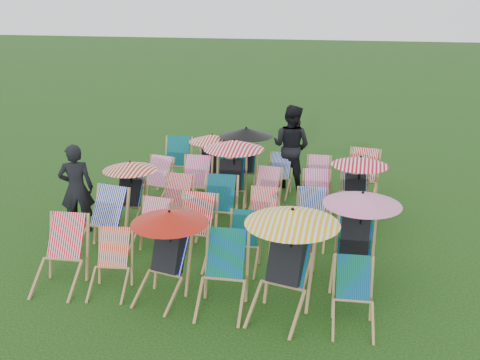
% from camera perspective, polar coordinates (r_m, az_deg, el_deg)
% --- Properties ---
extents(ground, '(100.00, 100.00, 0.00)m').
position_cam_1_polar(ground, '(9.47, -0.51, -6.00)').
color(ground, black).
rests_on(ground, ground).
extents(deckchair_0, '(0.73, 0.95, 0.98)m').
position_cam_1_polar(deckchair_0, '(8.12, -18.70, -7.61)').
color(deckchair_0, '#A5804D').
rests_on(deckchair_0, ground).
extents(deckchair_1, '(0.65, 0.83, 0.83)m').
position_cam_1_polar(deckchair_1, '(7.84, -13.69, -8.71)').
color(deckchair_1, '#A5804D').
rests_on(deckchair_1, ground).
extents(deckchair_2, '(1.06, 1.13, 1.25)m').
position_cam_1_polar(deckchair_2, '(7.43, -8.02, -7.81)').
color(deckchair_2, '#A5804D').
rests_on(deckchair_2, ground).
extents(deckchair_3, '(0.71, 0.94, 0.98)m').
position_cam_1_polar(deckchair_3, '(7.19, -1.88, -10.09)').
color(deckchair_3, '#A5804D').
rests_on(deckchair_3, ground).
extents(deckchair_4, '(1.22, 1.30, 1.45)m').
position_cam_1_polar(deckchair_4, '(6.96, 4.77, -8.65)').
color(deckchair_4, '#A5804D').
rests_on(deckchair_4, ground).
extents(deckchair_5, '(0.61, 0.80, 0.83)m').
position_cam_1_polar(deckchair_5, '(6.99, 12.03, -12.16)').
color(deckchair_5, '#A5804D').
rests_on(deckchair_5, ground).
extents(deckchair_6, '(0.80, 1.02, 1.02)m').
position_cam_1_polar(deckchair_6, '(8.99, -14.73, -4.49)').
color(deckchair_6, '#A5804D').
rests_on(deckchair_6, ground).
extents(deckchair_7, '(0.66, 0.87, 0.89)m').
position_cam_1_polar(deckchair_7, '(8.68, -9.76, -5.43)').
color(deckchair_7, '#A5804D').
rests_on(deckchair_7, ground).
extents(deckchair_8, '(0.66, 0.92, 0.99)m').
position_cam_1_polar(deckchair_8, '(8.49, -5.10, -5.43)').
color(deckchair_8, '#A5804D').
rests_on(deckchair_8, ground).
extents(deckchair_9, '(0.57, 0.78, 0.82)m').
position_cam_1_polar(deckchair_9, '(8.26, 0.26, -6.74)').
color(deckchair_9, '#A5804D').
rests_on(deckchair_9, ground).
extents(deckchair_10, '(0.69, 0.88, 0.88)m').
position_cam_1_polar(deckchair_10, '(8.08, 5.84, -7.21)').
color(deckchair_10, '#A5804D').
rests_on(deckchair_10, ground).
extents(deckchair_11, '(1.13, 1.18, 1.34)m').
position_cam_1_polar(deckchair_11, '(7.95, 12.28, -5.87)').
color(deckchair_11, '#A5804D').
rests_on(deckchair_11, ground).
extents(deckchair_12, '(0.99, 1.03, 1.18)m').
position_cam_1_polar(deckchair_12, '(9.98, -11.91, -1.25)').
color(deckchair_12, '#A5804D').
rests_on(deckchair_12, ground).
extents(deckchair_13, '(0.64, 0.87, 0.91)m').
position_cam_1_polar(deckchair_13, '(9.72, -7.16, -2.55)').
color(deckchair_13, '#A5804D').
rests_on(deckchair_13, ground).
extents(deckchair_14, '(0.70, 0.94, 0.98)m').
position_cam_1_polar(deckchair_14, '(9.36, -2.43, -3.04)').
color(deckchair_14, '#A5804D').
rests_on(deckchair_14, ground).
extents(deckchair_15, '(0.56, 0.78, 0.84)m').
position_cam_1_polar(deckchair_15, '(9.20, 2.29, -3.92)').
color(deckchair_15, '#A5804D').
rests_on(deckchair_15, ground).
extents(deckchair_16, '(0.60, 0.83, 0.88)m').
position_cam_1_polar(deckchair_16, '(9.12, 7.50, -4.14)').
color(deckchair_16, '#A5804D').
rests_on(deckchair_16, ground).
extents(deckchair_17, '(0.61, 0.82, 0.86)m').
position_cam_1_polar(deckchair_17, '(9.07, 11.97, -4.59)').
color(deckchair_17, '#A5804D').
rests_on(deckchair_17, ground).
extents(deckchair_18, '(0.75, 0.94, 0.92)m').
position_cam_1_polar(deckchair_18, '(10.90, -9.30, -0.27)').
color(deckchair_18, '#A5804D').
rests_on(deckchair_18, ground).
extents(deckchair_19, '(0.68, 0.92, 0.97)m').
position_cam_1_polar(deckchair_19, '(10.61, -4.96, -0.47)').
color(deckchair_19, '#A5804D').
rests_on(deckchair_19, ground).
extents(deckchair_20, '(1.18, 1.27, 1.40)m').
position_cam_1_polar(deckchair_20, '(10.38, -0.96, 0.63)').
color(deckchair_20, '#A5804D').
rests_on(deckchair_20, ground).
extents(deckchair_21, '(0.61, 0.82, 0.84)m').
position_cam_1_polar(deckchair_21, '(10.33, 2.66, -1.35)').
color(deckchair_21, '#A5804D').
rests_on(deckchair_21, ground).
extents(deckchair_22, '(0.70, 0.88, 0.87)m').
position_cam_1_polar(deckchair_22, '(10.15, 8.23, -1.80)').
color(deckchair_22, '#A5804D').
rests_on(deckchair_22, ground).
extents(deckchair_23, '(1.04, 1.10, 1.23)m').
position_cam_1_polar(deckchair_23, '(10.09, 12.28, -0.88)').
color(deckchair_23, '#A5804D').
rests_on(deckchair_23, ground).
extents(deckchair_24, '(0.75, 0.99, 1.01)m').
position_cam_1_polar(deckchair_24, '(12.00, -6.94, 1.83)').
color(deckchair_24, '#A5804D').
rests_on(deckchair_24, ground).
extents(deckchair_25, '(1.00, 1.08, 1.19)m').
position_cam_1_polar(deckchair_25, '(11.68, -3.23, 2.10)').
color(deckchair_25, '#A5804D').
rests_on(deckchair_25, ground).
extents(deckchair_26, '(1.15, 1.22, 1.37)m').
position_cam_1_polar(deckchair_26, '(11.50, 0.36, 2.35)').
color(deckchair_26, '#A5804D').
rests_on(deckchair_26, ground).
extents(deckchair_27, '(0.59, 0.79, 0.83)m').
position_cam_1_polar(deckchair_27, '(11.37, 4.08, 0.49)').
color(deckchair_27, '#A5804D').
rests_on(deckchair_27, ground).
extents(deckchair_28, '(0.59, 0.80, 0.83)m').
position_cam_1_polar(deckchair_28, '(11.24, 8.31, 0.12)').
color(deckchair_28, '#A5804D').
rests_on(deckchair_28, ground).
extents(deckchair_29, '(0.79, 1.02, 1.03)m').
position_cam_1_polar(deckchair_29, '(11.18, 12.78, 0.26)').
color(deckchair_29, '#A5804D').
rests_on(deckchair_29, ground).
extents(person_left, '(0.69, 0.59, 1.61)m').
position_cam_1_polar(person_left, '(9.81, -17.05, -0.88)').
color(person_left, black).
rests_on(person_left, ground).
extents(person_rear, '(1.07, 0.96, 1.83)m').
position_cam_1_polar(person_rear, '(11.73, 5.48, 3.57)').
color(person_rear, black).
rests_on(person_rear, ground).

